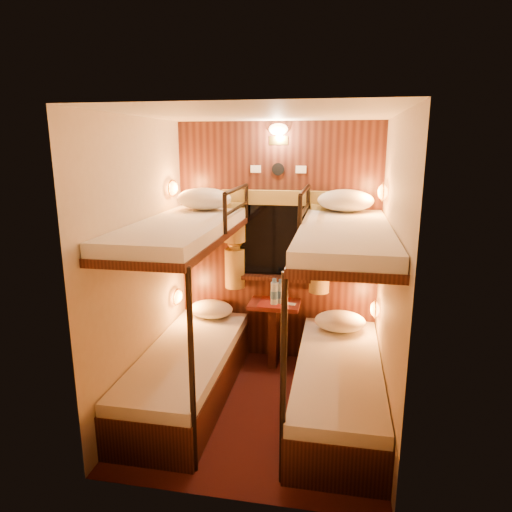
% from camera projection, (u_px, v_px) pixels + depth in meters
% --- Properties ---
extents(floor, '(2.10, 2.10, 0.00)m').
position_uv_depth(floor, '(259.00, 408.00, 3.88)').
color(floor, black).
rests_on(floor, ground).
extents(ceiling, '(2.10, 2.10, 0.00)m').
position_uv_depth(ceiling, '(260.00, 114.00, 3.31)').
color(ceiling, silver).
rests_on(ceiling, wall_back).
extents(wall_back, '(2.40, 0.00, 2.40)m').
position_uv_depth(wall_back, '(278.00, 244.00, 4.60)').
color(wall_back, '#C6B293').
rests_on(wall_back, floor).
extents(wall_front, '(2.40, 0.00, 2.40)m').
position_uv_depth(wall_front, '(227.00, 322.00, 2.60)').
color(wall_front, '#C6B293').
rests_on(wall_front, floor).
extents(wall_left, '(0.00, 2.40, 2.40)m').
position_uv_depth(wall_left, '(141.00, 266.00, 3.78)').
color(wall_left, '#C6B293').
rests_on(wall_left, floor).
extents(wall_right, '(0.00, 2.40, 2.40)m').
position_uv_depth(wall_right, '(391.00, 279.00, 3.42)').
color(wall_right, '#C6B293').
rests_on(wall_right, floor).
extents(back_panel, '(2.00, 0.03, 2.40)m').
position_uv_depth(back_panel, '(278.00, 245.00, 4.59)').
color(back_panel, black).
rests_on(back_panel, floor).
extents(bunk_left, '(0.72, 1.90, 1.82)m').
position_uv_depth(bunk_left, '(187.00, 338.00, 3.93)').
color(bunk_left, black).
rests_on(bunk_left, floor).
extents(bunk_right, '(0.72, 1.90, 1.82)m').
position_uv_depth(bunk_right, '(339.00, 350.00, 3.70)').
color(bunk_right, black).
rests_on(bunk_right, floor).
extents(window, '(1.00, 0.12, 0.79)m').
position_uv_depth(window, '(277.00, 247.00, 4.56)').
color(window, black).
rests_on(window, back_panel).
extents(curtains, '(1.10, 0.22, 1.00)m').
position_uv_depth(curtains, '(277.00, 240.00, 4.51)').
color(curtains, olive).
rests_on(curtains, back_panel).
extents(back_fixtures, '(0.54, 0.09, 0.48)m').
position_uv_depth(back_fixtures, '(278.00, 137.00, 4.30)').
color(back_fixtures, black).
rests_on(back_fixtures, back_panel).
extents(reading_lamps, '(2.00, 0.20, 1.25)m').
position_uv_depth(reading_lamps, '(273.00, 248.00, 4.26)').
color(reading_lamps, orange).
rests_on(reading_lamps, wall_left).
extents(table, '(0.50, 0.34, 0.66)m').
position_uv_depth(table, '(274.00, 325.00, 4.60)').
color(table, '#5A1E14').
rests_on(table, floor).
extents(bottle_left, '(0.08, 0.08, 0.26)m').
position_uv_depth(bottle_left, '(274.00, 293.00, 4.46)').
color(bottle_left, '#99BFE5').
rests_on(bottle_left, table).
extents(bottle_right, '(0.07, 0.07, 0.25)m').
position_uv_depth(bottle_right, '(280.00, 293.00, 4.49)').
color(bottle_right, '#99BFE5').
rests_on(bottle_right, table).
extents(sachet_a, '(0.11, 0.09, 0.01)m').
position_uv_depth(sachet_a, '(285.00, 303.00, 4.51)').
color(sachet_a, silver).
rests_on(sachet_a, table).
extents(sachet_b, '(0.09, 0.08, 0.01)m').
position_uv_depth(sachet_b, '(291.00, 304.00, 4.49)').
color(sachet_b, silver).
rests_on(sachet_b, table).
extents(pillow_lower_left, '(0.45, 0.32, 0.18)m').
position_uv_depth(pillow_lower_left, '(211.00, 309.00, 4.66)').
color(pillow_lower_left, silver).
rests_on(pillow_lower_left, bunk_left).
extents(pillow_lower_right, '(0.48, 0.34, 0.19)m').
position_uv_depth(pillow_lower_right, '(340.00, 321.00, 4.32)').
color(pillow_lower_right, silver).
rests_on(pillow_lower_right, bunk_right).
extents(pillow_upper_left, '(0.52, 0.37, 0.20)m').
position_uv_depth(pillow_upper_left, '(204.00, 199.00, 4.26)').
color(pillow_upper_left, silver).
rests_on(pillow_upper_left, bunk_left).
extents(pillow_upper_right, '(0.51, 0.36, 0.20)m').
position_uv_depth(pillow_upper_right, '(346.00, 200.00, 4.14)').
color(pillow_upper_right, silver).
rests_on(pillow_upper_right, bunk_right).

